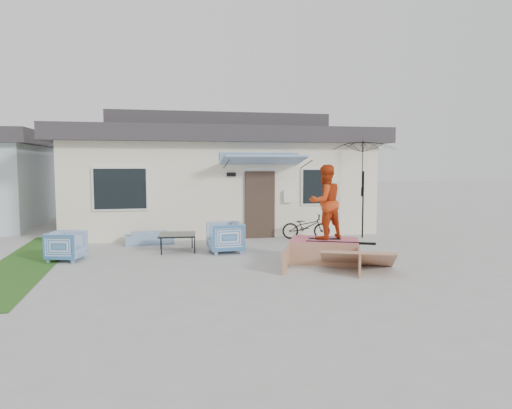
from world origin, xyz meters
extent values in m
plane|color=#A3A3A0|center=(0.00, 0.00, 0.00)|extent=(90.00, 90.00, 0.00)
cube|color=#24521A|center=(-5.20, 2.00, 0.00)|extent=(1.40, 8.00, 0.01)
cube|color=beige|center=(0.00, 8.00, 1.50)|extent=(10.00, 7.00, 3.00)
cube|color=#2C2C33|center=(0.00, 8.00, 3.25)|extent=(10.80, 7.80, 0.50)
cube|color=#2C2C33|center=(0.00, 8.00, 3.80)|extent=(7.50, 4.50, 0.60)
cube|color=#3A2A21|center=(1.00, 4.46, 1.05)|extent=(0.95, 0.08, 2.10)
cube|color=white|center=(-3.20, 4.47, 1.60)|extent=(1.60, 0.06, 1.30)
cube|color=white|center=(2.80, 4.47, 1.60)|extent=(0.90, 0.06, 1.20)
cube|color=#2664A2|center=(1.00, 3.95, 2.45)|extent=(2.50, 1.09, 0.29)
imported|color=#2664A2|center=(-2.38, 4.07, 0.27)|extent=(1.40, 0.48, 0.54)
imported|color=#2664A2|center=(-4.32, 2.08, 0.40)|extent=(0.90, 0.93, 0.79)
imported|color=#2664A2|center=(-0.42, 2.31, 0.44)|extent=(0.87, 0.92, 0.89)
cube|color=black|center=(-1.65, 2.71, 0.24)|extent=(1.03, 1.03, 0.47)
imported|color=black|center=(2.36, 3.95, 0.47)|extent=(1.56, 0.83, 0.95)
cylinder|color=black|center=(4.19, 3.84, 1.05)|extent=(0.05, 0.05, 2.10)
imported|color=black|center=(4.19, 3.84, 1.75)|extent=(2.49, 2.40, 0.90)
cube|color=black|center=(1.75, 0.71, 0.55)|extent=(0.77, 0.45, 0.05)
imported|color=#BC3711|center=(1.75, 0.71, 1.46)|extent=(1.02, 0.88, 1.77)
camera|label=1|loc=(-2.23, -9.85, 2.35)|focal=33.02mm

